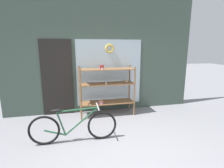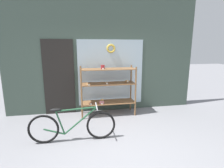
{
  "view_description": "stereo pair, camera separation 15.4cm",
  "coord_description": "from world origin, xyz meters",
  "views": [
    {
      "loc": [
        -0.85,
        -2.57,
        1.89
      ],
      "look_at": [
        0.03,
        1.3,
        1.05
      ],
      "focal_mm": 28.0,
      "sensor_mm": 36.0,
      "label": 1
    },
    {
      "loc": [
        -0.7,
        -2.6,
        1.89
      ],
      "look_at": [
        0.03,
        1.3,
        1.05
      ],
      "focal_mm": 28.0,
      "sensor_mm": 36.0,
      "label": 2
    }
  ],
  "objects": [
    {
      "name": "display_case",
      "position": [
        0.05,
        2.06,
        0.82
      ],
      "size": [
        1.51,
        0.5,
        1.42
      ],
      "color": "brown",
      "rests_on": "ground_plane"
    },
    {
      "name": "bicycle",
      "position": [
        -0.89,
        0.76,
        0.33
      ],
      "size": [
        1.74,
        0.46,
        0.73
      ],
      "rotation": [
        0.0,
        0.0,
        -0.02
      ],
      "color": "black",
      "rests_on": "ground_plane"
    },
    {
      "name": "ground_plane",
      "position": [
        0.0,
        0.0,
        0.0
      ],
      "size": [
        30.0,
        30.0,
        0.0
      ],
      "primitive_type": "plane",
      "color": "gray"
    },
    {
      "name": "storefront_facade",
      "position": [
        -0.03,
        2.45,
        1.93
      ],
      "size": [
        5.53,
        0.13,
        3.96
      ],
      "color": "#3D4C42",
      "rests_on": "ground_plane"
    }
  ]
}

